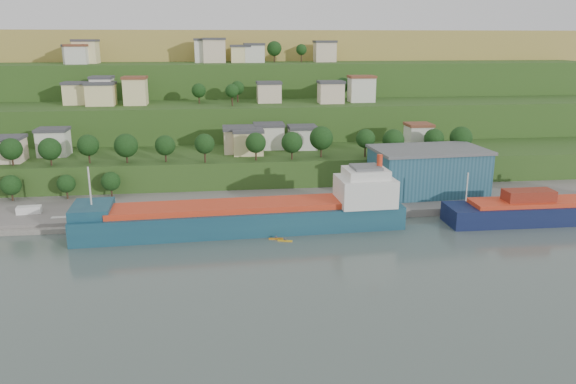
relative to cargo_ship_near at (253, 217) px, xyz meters
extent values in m
plane|color=#465550|center=(0.21, -10.17, -3.18)|extent=(500.00, 500.00, 0.00)
cube|color=slate|center=(20.21, 17.83, -3.18)|extent=(220.00, 26.00, 4.00)
cube|color=slate|center=(-54.79, 11.83, -3.18)|extent=(40.00, 18.00, 2.40)
cube|color=#284719|center=(0.21, 45.83, -3.18)|extent=(260.00, 32.00, 20.00)
cube|color=#284719|center=(0.21, 75.83, -3.18)|extent=(280.00, 32.00, 44.00)
cube|color=#284719|center=(0.21, 105.83, -3.18)|extent=(300.00, 32.00, 70.00)
cube|color=olive|center=(0.21, 179.83, -3.18)|extent=(360.00, 120.00, 96.00)
cube|color=beige|center=(-68.38, 40.34, 10.08)|extent=(9.61, 8.33, 6.50)
cube|color=#3F3F44|center=(-68.38, 40.34, 13.78)|extent=(10.21, 8.93, 0.90)
cube|color=silver|center=(-57.14, 47.76, 10.58)|extent=(8.67, 7.37, 7.51)
cube|color=#3F3F44|center=(-57.14, 47.76, 14.79)|extent=(9.27, 7.97, 0.90)
cube|color=beige|center=(-1.15, 46.20, 10.40)|extent=(9.41, 8.79, 7.16)
cube|color=#3F3F44|center=(-1.15, 46.20, 14.43)|extent=(10.01, 9.39, 0.90)
cube|color=beige|center=(1.45, 42.54, 10.29)|extent=(8.91, 7.89, 6.93)
cube|color=#3F3F44|center=(1.45, 42.54, 14.21)|extent=(9.51, 8.49, 0.90)
cube|color=silver|center=(8.68, 51.24, 10.47)|extent=(9.17, 7.91, 7.29)
cube|color=#3F3F44|center=(8.68, 51.24, 14.56)|extent=(9.77, 8.51, 0.90)
cube|color=silver|center=(19.45, 49.94, 10.06)|extent=(8.57, 8.81, 6.47)
cube|color=#3F3F44|center=(19.45, 49.94, 13.75)|extent=(9.17, 9.41, 0.90)
cube|color=silver|center=(56.13, 44.08, 10.56)|extent=(7.40, 7.47, 7.47)
cube|color=brown|center=(56.13, 44.08, 14.75)|extent=(8.00, 8.07, 0.90)
cube|color=beige|center=(-56.03, 79.21, 22.31)|extent=(9.04, 7.34, 6.97)
cube|color=#3F3F44|center=(-56.03, 79.21, 26.25)|extent=(9.64, 7.94, 0.90)
cube|color=silver|center=(-47.72, 80.17, 23.23)|extent=(7.21, 7.93, 8.81)
cube|color=#3F3F44|center=(-47.72, 80.17, 28.09)|extent=(7.81, 8.53, 0.90)
cube|color=beige|center=(-47.41, 75.17, 22.35)|extent=(9.38, 7.96, 7.05)
cube|color=#3F3F44|center=(-47.41, 75.17, 26.33)|extent=(9.98, 8.56, 0.90)
cube|color=beige|center=(-35.74, 75.64, 23.27)|extent=(7.66, 7.90, 8.90)
cube|color=brown|center=(-35.74, 75.64, 28.18)|extent=(8.26, 8.50, 0.90)
cube|color=beige|center=(11.18, 77.07, 22.14)|extent=(8.41, 7.32, 6.64)
cube|color=#3F3F44|center=(11.18, 77.07, 25.91)|extent=(9.01, 7.92, 0.90)
cube|color=beige|center=(32.99, 72.17, 22.33)|extent=(8.65, 7.07, 7.02)
cube|color=#3F3F44|center=(32.99, 72.17, 26.29)|extent=(9.25, 7.67, 0.90)
cube|color=silver|center=(44.92, 75.03, 23.14)|extent=(8.93, 7.01, 8.63)
cube|color=brown|center=(44.92, 75.03, 27.90)|extent=(9.53, 7.61, 0.90)
cube|color=silver|center=(-61.36, 103.63, 35.05)|extent=(7.47, 8.35, 6.46)
cube|color=#3F3F44|center=(-61.36, 103.63, 38.73)|extent=(8.07, 8.95, 0.90)
cube|color=silver|center=(-59.98, 101.21, 35.09)|extent=(7.72, 7.74, 6.54)
cube|color=brown|center=(-59.98, 101.21, 38.81)|extent=(8.32, 8.34, 0.90)
cube|color=beige|center=(-57.84, 106.65, 35.98)|extent=(8.76, 8.69, 8.31)
cube|color=#3F3F44|center=(-57.84, 106.65, 40.59)|extent=(9.36, 9.29, 0.90)
cube|color=silver|center=(-12.32, 110.27, 36.16)|extent=(7.11, 8.65, 8.68)
cube|color=#3F3F44|center=(-12.32, 110.27, 40.95)|extent=(7.71, 9.25, 0.90)
cube|color=beige|center=(-8.00, 108.27, 36.27)|extent=(8.78, 8.71, 8.90)
cube|color=#3F3F44|center=(-8.00, 108.27, 41.18)|extent=(9.38, 9.31, 0.90)
cube|color=beige|center=(2.49, 108.87, 34.89)|extent=(7.69, 8.95, 6.12)
cube|color=#3F3F44|center=(2.49, 108.87, 38.40)|extent=(8.29, 9.55, 0.90)
cube|color=silver|center=(8.11, 108.36, 35.22)|extent=(7.89, 8.26, 6.79)
cube|color=#3F3F44|center=(8.11, 108.36, 39.07)|extent=(8.49, 8.86, 0.90)
cube|color=beige|center=(37.75, 110.15, 35.73)|extent=(8.52, 7.78, 7.82)
cube|color=#3F3F44|center=(37.75, 110.15, 40.10)|extent=(9.12, 8.38, 0.90)
cylinder|color=#382619|center=(-64.93, 34.56, 8.34)|extent=(0.50, 0.50, 3.03)
sphere|color=black|center=(-64.93, 34.56, 11.53)|extent=(6.09, 6.09, 6.09)
cylinder|color=#382619|center=(-54.29, 33.47, 8.30)|extent=(0.50, 0.50, 2.95)
sphere|color=black|center=(-54.29, 33.47, 11.50)|extent=(6.25, 6.25, 6.25)
cylinder|color=#382619|center=(-44.29, 35.25, 8.59)|extent=(0.50, 0.50, 3.54)
sphere|color=black|center=(-44.29, 35.25, 12.03)|extent=(6.06, 6.06, 6.06)
cylinder|color=#382619|center=(-33.73, 34.50, 8.40)|extent=(0.50, 0.50, 3.16)
sphere|color=black|center=(-33.73, 34.50, 11.84)|extent=(6.76, 6.76, 6.76)
cylinder|color=#382619|center=(-22.78, 34.34, 8.44)|extent=(0.50, 0.50, 3.24)
sphere|color=black|center=(-22.78, 34.34, 11.66)|extent=(5.82, 5.82, 5.82)
cylinder|color=#382619|center=(-11.51, 31.93, 8.78)|extent=(0.50, 0.50, 3.90)
sphere|color=black|center=(-11.51, 31.93, 12.31)|extent=(5.75, 5.75, 5.75)
cylinder|color=#382619|center=(3.21, 33.15, 8.60)|extent=(0.50, 0.50, 3.56)
sphere|color=black|center=(3.21, 33.15, 12.02)|extent=(5.96, 5.96, 5.96)
cylinder|color=#382619|center=(13.81, 33.15, 8.51)|extent=(0.50, 0.50, 3.37)
sphere|color=black|center=(13.81, 33.15, 11.90)|extent=(6.23, 6.23, 6.23)
cylinder|color=#382619|center=(22.94, 35.47, 8.75)|extent=(0.50, 0.50, 3.85)
sphere|color=black|center=(22.94, 35.47, 12.61)|extent=(7.03, 7.03, 7.03)
cylinder|color=#382619|center=(36.07, 33.95, 8.84)|extent=(0.50, 0.50, 4.03)
sphere|color=black|center=(36.07, 33.95, 12.43)|extent=(5.73, 5.73, 5.73)
cylinder|color=#382619|center=(44.81, 34.36, 8.35)|extent=(0.50, 0.50, 3.06)
sphere|color=black|center=(44.81, 34.36, 11.70)|extent=(6.60, 6.60, 6.60)
cylinder|color=#382619|center=(57.62, 34.53, 8.51)|extent=(0.50, 0.50, 3.37)
sphere|color=black|center=(57.62, 34.53, 11.85)|extent=(6.05, 6.05, 6.05)
cylinder|color=#382619|center=(65.56, 33.08, 8.59)|extent=(0.50, 0.50, 3.54)
sphere|color=black|center=(65.56, 33.08, 12.22)|extent=(6.78, 6.78, 6.78)
cylinder|color=#382619|center=(-2.41, 67.95, 20.75)|extent=(0.50, 0.50, 3.84)
sphere|color=black|center=(-2.41, 67.95, 23.95)|extent=(4.66, 4.66, 4.66)
cylinder|color=#382619|center=(-56.41, 108.39, 33.55)|extent=(0.50, 0.50, 3.44)
sphere|color=black|center=(-56.41, 108.39, 36.83)|extent=(5.67, 5.67, 5.67)
cylinder|color=#382619|center=(-13.93, 76.94, 20.43)|extent=(0.50, 0.50, 3.21)
sphere|color=black|center=(-13.93, 76.94, 23.41)|extent=(5.03, 5.03, 5.03)
cylinder|color=#382619|center=(39.62, 82.73, 20.84)|extent=(0.50, 0.50, 4.03)
sphere|color=black|center=(39.62, 82.73, 24.38)|extent=(5.57, 5.57, 5.57)
cylinder|color=#382619|center=(-0.09, 78.99, 20.76)|extent=(0.50, 0.50, 3.87)
sphere|color=black|center=(-0.09, 78.99, 24.04)|extent=(4.89, 4.89, 4.89)
cylinder|color=#382619|center=(-46.95, 73.61, 20.81)|extent=(0.50, 0.50, 3.97)
sphere|color=black|center=(-46.95, 73.61, 24.07)|extent=(4.67, 4.67, 4.67)
cylinder|color=#382619|center=(27.21, 105.75, 33.79)|extent=(0.50, 0.50, 3.92)
sphere|color=black|center=(27.21, 105.75, 36.96)|extent=(4.41, 4.41, 4.41)
cylinder|color=#382619|center=(16.46, 109.16, 33.74)|extent=(0.50, 0.50, 3.84)
sphere|color=black|center=(16.46, 109.16, 37.33)|extent=(6.05, 6.05, 6.05)
cube|color=#14374C|center=(-2.56, 0.00, -1.52)|extent=(77.82, 15.51, 7.74)
cube|color=red|center=(-4.77, 0.00, 3.01)|extent=(57.85, 12.44, 1.33)
cube|color=#14374C|center=(-36.82, 0.00, 3.45)|extent=(9.36, 12.53, 2.21)
cube|color=silver|center=(27.29, 0.00, 5.67)|extent=(13.73, 11.62, 6.63)
cube|color=silver|center=(27.29, 0.00, 10.09)|extent=(10.32, 9.27, 2.21)
cube|color=#595B5E|center=(27.29, 0.00, 11.52)|extent=(6.91, 6.91, 0.66)
cylinder|color=red|center=(30.60, 0.00, 12.85)|extent=(1.38, 1.38, 3.32)
cylinder|color=silver|center=(-36.82, 0.00, 8.98)|extent=(0.41, 0.41, 8.84)
cube|color=silver|center=(-33.50, 0.00, 1.02)|extent=(16.00, 13.15, 0.28)
cube|color=#0C1439|center=(78.38, -2.43, -1.86)|extent=(61.05, 10.74, 6.70)
cube|color=red|center=(76.35, -2.43, 2.00)|extent=(44.78, 8.76, 1.02)
cylinder|color=silver|center=(51.97, -2.43, 6.47)|extent=(0.33, 0.33, 7.11)
cube|color=maroon|center=(68.22, -2.43, 3.83)|extent=(12.24, 5.20, 2.64)
cube|color=navy|center=(50.94, 20.83, 4.82)|extent=(31.05, 19.82, 12.00)
cube|color=#595B5E|center=(50.94, 20.83, 11.22)|extent=(32.11, 20.88, 0.80)
cube|color=white|center=(-55.23, 13.84, -0.64)|extent=(5.95, 2.94, 2.68)
cube|color=silver|center=(-46.78, 9.69, -1.55)|extent=(4.29, 1.71, 0.85)
cube|color=orange|center=(4.85, -7.04, -3.05)|extent=(3.35, 0.95, 0.25)
sphere|color=#3F3F44|center=(4.85, -7.04, -2.64)|extent=(0.58, 0.58, 0.58)
cube|color=gold|center=(6.73, -8.65, -3.05)|extent=(3.35, 1.58, 0.25)
sphere|color=#3F3F44|center=(6.73, -8.65, -2.63)|extent=(0.58, 0.58, 0.58)
camera|label=1|loc=(-7.43, -127.47, 41.10)|focal=35.00mm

